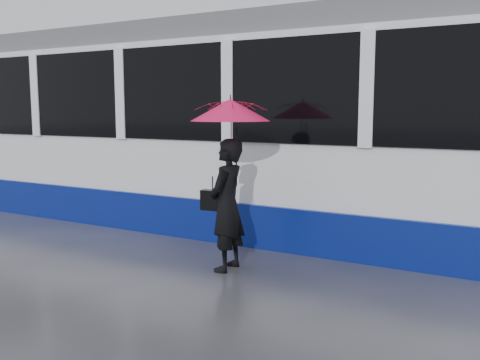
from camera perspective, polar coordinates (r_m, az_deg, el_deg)
The scene contains 6 objects.
ground at distance 6.84m, azimuth -6.40°, elevation -9.13°, with size 90.00×90.00×0.00m, color #2D2D32.
rails at distance 8.91m, azimuth 3.16°, elevation -5.09°, with size 34.00×1.51×0.02m.
tram at distance 9.50m, azimuth -5.25°, elevation 5.59°, with size 26.00×2.56×3.35m.
woman at distance 6.48m, azimuth -1.39°, elevation -2.69°, with size 0.59×0.39×1.61m, color black.
umbrella at distance 6.35m, azimuth -1.03°, elevation 5.82°, with size 1.02×1.02×1.09m.
handbag at distance 6.60m, azimuth -2.94°, elevation -2.16°, with size 0.30×0.15×0.43m.
Camera 1 is at (3.88, -5.28, 1.96)m, focal length 40.00 mm.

